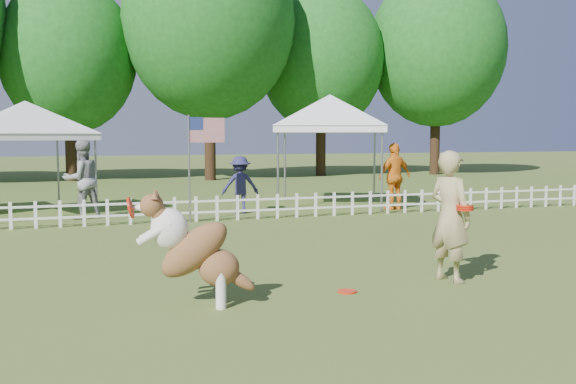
{
  "coord_description": "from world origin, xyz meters",
  "views": [
    {
      "loc": [
        -2.96,
        -7.8,
        2.0
      ],
      "look_at": [
        0.34,
        2.0,
        1.1
      ],
      "focal_mm": 40.0,
      "sensor_mm": 36.0,
      "label": 1
    }
  ],
  "objects_px": {
    "frisbee_on_turf": "(347,291)",
    "spectator_c": "(395,176)",
    "canopy_tent_right": "(330,151)",
    "canopy_tent_left": "(27,160)",
    "dog": "(196,250)",
    "handler": "(450,216)",
    "spectator_a": "(82,179)",
    "flag_pole": "(189,169)",
    "spectator_b": "(240,185)"
  },
  "relations": [
    {
      "from": "frisbee_on_turf",
      "to": "spectator_c",
      "type": "bearing_deg",
      "value": 58.38
    },
    {
      "from": "canopy_tent_right",
      "to": "canopy_tent_left",
      "type": "bearing_deg",
      "value": -159.37
    },
    {
      "from": "canopy_tent_left",
      "to": "spectator_c",
      "type": "xyz_separation_m",
      "value": [
        9.39,
        -1.81,
        -0.5
      ]
    },
    {
      "from": "frisbee_on_turf",
      "to": "spectator_c",
      "type": "distance_m",
      "value": 9.59
    },
    {
      "from": "dog",
      "to": "frisbee_on_turf",
      "type": "distance_m",
      "value": 2.07
    },
    {
      "from": "frisbee_on_turf",
      "to": "handler",
      "type": "bearing_deg",
      "value": 4.99
    },
    {
      "from": "handler",
      "to": "dog",
      "type": "bearing_deg",
      "value": 76.99
    },
    {
      "from": "frisbee_on_turf",
      "to": "spectator_a",
      "type": "relative_size",
      "value": 0.13
    },
    {
      "from": "frisbee_on_turf",
      "to": "canopy_tent_left",
      "type": "bearing_deg",
      "value": 113.8
    },
    {
      "from": "frisbee_on_turf",
      "to": "spectator_a",
      "type": "xyz_separation_m",
      "value": [
        -3.1,
        8.84,
        0.94
      ]
    },
    {
      "from": "dog",
      "to": "canopy_tent_left",
      "type": "distance_m",
      "value": 10.33
    },
    {
      "from": "handler",
      "to": "flag_pole",
      "type": "bearing_deg",
      "value": 1.63
    },
    {
      "from": "spectator_a",
      "to": "spectator_b",
      "type": "height_order",
      "value": "spectator_a"
    },
    {
      "from": "canopy_tent_right",
      "to": "spectator_a",
      "type": "distance_m",
      "value": 6.92
    },
    {
      "from": "handler",
      "to": "spectator_c",
      "type": "relative_size",
      "value": 1.0
    },
    {
      "from": "handler",
      "to": "canopy_tent_right",
      "type": "bearing_deg",
      "value": -28.97
    },
    {
      "from": "handler",
      "to": "spectator_c",
      "type": "height_order",
      "value": "spectator_c"
    },
    {
      "from": "handler",
      "to": "frisbee_on_turf",
      "type": "height_order",
      "value": "handler"
    },
    {
      "from": "handler",
      "to": "frisbee_on_turf",
      "type": "xyz_separation_m",
      "value": [
        -1.6,
        -0.14,
        -0.89
      ]
    },
    {
      "from": "flag_pole",
      "to": "canopy_tent_right",
      "type": "bearing_deg",
      "value": 17.13
    },
    {
      "from": "flag_pole",
      "to": "spectator_c",
      "type": "height_order",
      "value": "flag_pole"
    },
    {
      "from": "spectator_c",
      "to": "canopy_tent_left",
      "type": "bearing_deg",
      "value": -24.72
    },
    {
      "from": "spectator_b",
      "to": "spectator_c",
      "type": "height_order",
      "value": "spectator_c"
    },
    {
      "from": "flag_pole",
      "to": "spectator_c",
      "type": "distance_m",
      "value": 5.81
    },
    {
      "from": "frisbee_on_turf",
      "to": "canopy_tent_left",
      "type": "distance_m",
      "value": 10.96
    },
    {
      "from": "canopy_tent_right",
      "to": "spectator_b",
      "type": "distance_m",
      "value": 3.23
    },
    {
      "from": "dog",
      "to": "spectator_c",
      "type": "distance_m",
      "value": 10.76
    },
    {
      "from": "canopy_tent_right",
      "to": "spectator_c",
      "type": "distance_m",
      "value": 2.13
    },
    {
      "from": "dog",
      "to": "spectator_b",
      "type": "relative_size",
      "value": 0.91
    },
    {
      "from": "canopy_tent_left",
      "to": "flag_pole",
      "type": "relative_size",
      "value": 1.13
    },
    {
      "from": "canopy_tent_left",
      "to": "spectator_c",
      "type": "relative_size",
      "value": 1.55
    },
    {
      "from": "spectator_a",
      "to": "spectator_c",
      "type": "height_order",
      "value": "spectator_a"
    },
    {
      "from": "spectator_a",
      "to": "spectator_b",
      "type": "relative_size",
      "value": 1.29
    },
    {
      "from": "flag_pole",
      "to": "dog",
      "type": "bearing_deg",
      "value": -110.05
    },
    {
      "from": "handler",
      "to": "flag_pole",
      "type": "height_order",
      "value": "flag_pole"
    },
    {
      "from": "dog",
      "to": "spectator_a",
      "type": "xyz_separation_m",
      "value": [
        -1.14,
        8.91,
        0.28
      ]
    },
    {
      "from": "spectator_a",
      "to": "canopy_tent_right",
      "type": "bearing_deg",
      "value": 164.28
    },
    {
      "from": "dog",
      "to": "canopy_tent_right",
      "type": "xyz_separation_m",
      "value": [
        5.7,
        9.79,
        0.88
      ]
    },
    {
      "from": "frisbee_on_turf",
      "to": "spectator_b",
      "type": "bearing_deg",
      "value": 84.68
    },
    {
      "from": "dog",
      "to": "spectator_c",
      "type": "bearing_deg",
      "value": 62.94
    },
    {
      "from": "spectator_c",
      "to": "flag_pole",
      "type": "bearing_deg",
      "value": -6.04
    },
    {
      "from": "canopy_tent_left",
      "to": "canopy_tent_right",
      "type": "height_order",
      "value": "canopy_tent_right"
    },
    {
      "from": "handler",
      "to": "frisbee_on_turf",
      "type": "relative_size",
      "value": 7.3
    },
    {
      "from": "canopy_tent_left",
      "to": "canopy_tent_right",
      "type": "relative_size",
      "value": 0.9
    },
    {
      "from": "handler",
      "to": "spectator_b",
      "type": "bearing_deg",
      "value": -11.06
    },
    {
      "from": "handler",
      "to": "spectator_a",
      "type": "height_order",
      "value": "spectator_a"
    },
    {
      "from": "canopy_tent_right",
      "to": "frisbee_on_turf",
      "type": "bearing_deg",
      "value": -88.83
    },
    {
      "from": "canopy_tent_left",
      "to": "spectator_b",
      "type": "xyz_separation_m",
      "value": [
        5.19,
        -1.28,
        -0.67
      ]
    },
    {
      "from": "dog",
      "to": "canopy_tent_right",
      "type": "bearing_deg",
      "value": 73.07
    },
    {
      "from": "handler",
      "to": "canopy_tent_right",
      "type": "distance_m",
      "value": 9.84
    }
  ]
}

